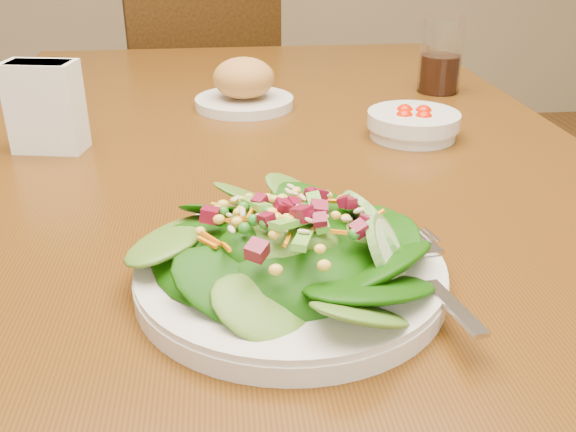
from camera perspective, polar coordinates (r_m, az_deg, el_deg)
The scene contains 7 objects.
dining_table at distance 0.92m, azimuth -2.34°, elevation 0.10°, with size 0.90×1.40×0.75m.
chair_far at distance 1.92m, azimuth -7.95°, elevation 8.71°, with size 0.53×0.54×0.93m.
salad_plate at distance 0.55m, azimuth 1.21°, elevation -3.58°, with size 0.27×0.27×0.08m.
bread_plate at distance 1.06m, azimuth -3.94°, elevation 11.34°, with size 0.16×0.16×0.08m.
tomato_bowl at distance 0.93m, azimuth 11.06°, elevation 8.05°, with size 0.13×0.13×0.04m.
drinking_glass at distance 1.18m, azimuth 13.40°, elevation 13.30°, with size 0.07×0.07×0.13m.
napkin_holder at distance 0.91m, azimuth -20.78°, elevation 9.25°, with size 0.10×0.07×0.12m.
Camera 1 is at (-0.05, -0.82, 1.05)m, focal length 40.00 mm.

